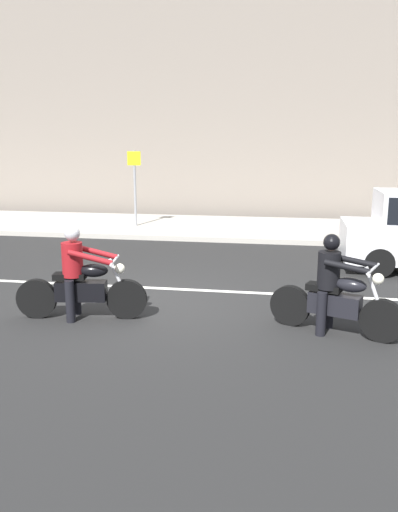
% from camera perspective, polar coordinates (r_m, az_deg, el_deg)
% --- Properties ---
extents(ground_plane, '(80.00, 80.00, 0.00)m').
position_cam_1_polar(ground_plane, '(9.66, -5.50, -5.01)').
color(ground_plane, black).
extents(sidewalk_slab, '(40.00, 4.40, 0.14)m').
position_cam_1_polar(sidewalk_slab, '(17.29, 1.40, 3.14)').
color(sidewalk_slab, '#A8A399').
rests_on(sidewalk_slab, ground_plane).
extents(building_facade, '(40.00, 1.40, 9.16)m').
position_cam_1_polar(building_facade, '(20.50, 2.90, 17.27)').
color(building_facade, slate).
rests_on(building_facade, ground_plane).
extents(lane_marking_stripe, '(18.00, 0.14, 0.01)m').
position_cam_1_polar(lane_marking_stripe, '(10.34, -0.08, -3.74)').
color(lane_marking_stripe, silver).
rests_on(lane_marking_stripe, ground_plane).
extents(motorcycle_with_rider_crimson, '(2.16, 0.74, 1.56)m').
position_cam_1_polar(motorcycle_with_rider_crimson, '(8.82, -12.86, -2.68)').
color(motorcycle_with_rider_crimson, black).
rests_on(motorcycle_with_rider_crimson, ground_plane).
extents(motorcycle_with_rider_black_leather, '(1.97, 0.95, 1.54)m').
position_cam_1_polar(motorcycle_with_rider_black_leather, '(8.21, 14.58, -3.95)').
color(motorcycle_with_rider_black_leather, black).
rests_on(motorcycle_with_rider_black_leather, ground_plane).
extents(street_sign_post, '(0.44, 0.08, 2.43)m').
position_cam_1_polar(street_sign_post, '(17.18, -7.04, 8.20)').
color(street_sign_post, gray).
rests_on(street_sign_post, sidewalk_slab).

